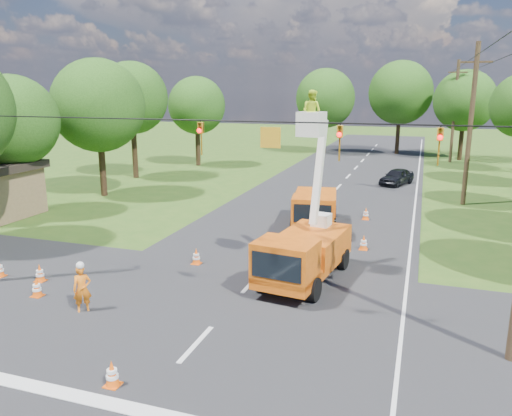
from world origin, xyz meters
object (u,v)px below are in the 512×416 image
(distant_car, at_px, (397,177))
(traffic_cone_2, at_px, (326,258))
(bucket_truck, at_px, (304,243))
(traffic_cone_7, at_px, (366,214))
(traffic_cone_8, at_px, (196,256))
(tree_left_d, at_px, (98,106))
(tree_left_c, at_px, (12,121))
(tree_left_f, at_px, (197,106))
(tree_far_c, at_px, (465,101))
(second_truck, at_px, (315,208))
(pole_right_far, at_px, (454,111))
(traffic_cone_0, at_px, (112,374))
(traffic_cone_3, at_px, (364,243))
(traffic_cone_4, at_px, (37,288))
(traffic_cone_5, at_px, (40,273))
(tree_far_a, at_px, (325,98))
(pole_right_mid, at_px, (471,124))
(ground_worker, at_px, (82,289))
(tree_far_b, at_px, (400,93))

(distant_car, height_order, traffic_cone_2, distant_car)
(bucket_truck, height_order, traffic_cone_7, bucket_truck)
(traffic_cone_2, height_order, traffic_cone_8, same)
(traffic_cone_7, height_order, tree_left_d, tree_left_d)
(bucket_truck, relative_size, tree_left_c, 0.89)
(tree_left_f, relative_size, tree_far_c, 0.92)
(second_truck, xyz_separation_m, pole_right_far, (7.87, 28.71, 4.01))
(bucket_truck, xyz_separation_m, tree_left_f, (-16.61, 26.15, 4.17))
(bucket_truck, xyz_separation_m, traffic_cone_0, (-2.89, -8.38, -1.16))
(traffic_cone_2, relative_size, traffic_cone_7, 1.00)
(traffic_cone_7, bearing_deg, tree_left_c, -165.70)
(distant_car, relative_size, pole_right_far, 0.37)
(tree_left_d, bearing_deg, traffic_cone_3, -19.53)
(traffic_cone_2, xyz_separation_m, tree_left_f, (-17.09, 24.20, 5.33))
(bucket_truck, xyz_separation_m, traffic_cone_2, (0.49, 1.95, -1.16))
(traffic_cone_4, height_order, traffic_cone_5, same)
(bucket_truck, relative_size, traffic_cone_3, 10.12)
(bucket_truck, relative_size, pole_right_far, 0.72)
(tree_left_f, distance_m, tree_far_c, 27.10)
(traffic_cone_8, bearing_deg, traffic_cone_7, 58.69)
(traffic_cone_8, distance_m, tree_left_f, 28.88)
(traffic_cone_8, xyz_separation_m, tree_left_c, (-13.59, 4.77, 5.08))
(traffic_cone_7, height_order, tree_far_a, tree_far_a)
(traffic_cone_7, distance_m, traffic_cone_8, 11.41)
(traffic_cone_4, height_order, traffic_cone_7, same)
(traffic_cone_5, distance_m, pole_right_far, 42.93)
(traffic_cone_3, height_order, traffic_cone_7, same)
(pole_right_mid, bearing_deg, tree_left_c, -156.25)
(traffic_cone_5, relative_size, tree_left_f, 0.08)
(traffic_cone_0, bearing_deg, tree_far_a, 94.71)
(ground_worker, xyz_separation_m, traffic_cone_4, (-2.34, 0.49, -0.45))
(traffic_cone_7, bearing_deg, tree_left_f, 138.04)
(distant_car, distance_m, pole_right_far, 15.77)
(traffic_cone_2, distance_m, tree_left_c, 19.73)
(traffic_cone_3, distance_m, tree_far_b, 37.15)
(traffic_cone_8, bearing_deg, tree_left_d, 138.30)
(traffic_cone_8, bearing_deg, tree_left_f, 114.77)
(second_truck, height_order, tree_far_c, tree_far_c)
(ground_worker, height_order, tree_left_f, tree_left_f)
(traffic_cone_2, bearing_deg, second_truck, 106.85)
(pole_right_mid, height_order, tree_left_f, pole_right_mid)
(second_truck, xyz_separation_m, distant_car, (3.43, 14.25, -0.46))
(traffic_cone_0, height_order, tree_far_a, tree_far_a)
(ground_worker, distance_m, tree_far_c, 45.66)
(traffic_cone_4, relative_size, traffic_cone_5, 1.00)
(second_truck, bearing_deg, pole_right_mid, 38.44)
(tree_left_c, xyz_separation_m, tree_far_c, (26.00, 33.00, 0.62))
(bucket_truck, xyz_separation_m, tree_far_c, (7.69, 38.15, 4.55))
(traffic_cone_3, xyz_separation_m, traffic_cone_7, (-0.52, 5.55, 0.00))
(traffic_cone_0, xyz_separation_m, tree_far_a, (-3.92, 47.53, 5.83))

